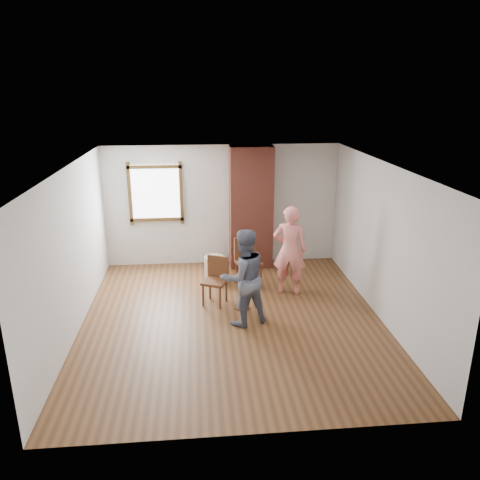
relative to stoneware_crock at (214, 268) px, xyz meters
name	(u,v)px	position (x,y,z in m)	size (l,w,h in m)	color
ground	(232,320)	(0.23, -1.72, -0.25)	(5.50, 5.50, 0.00)	brown
room_shell	(226,207)	(0.17, -1.11, 1.55)	(5.04, 5.52, 2.62)	silver
brick_chimney	(251,208)	(0.83, 0.78, 1.05)	(0.90, 0.50, 2.60)	#9B4737
stoneware_crock	(214,268)	(0.00, 0.00, 0.00)	(0.40, 0.40, 0.51)	tan
dark_pot	(216,264)	(0.07, 0.68, -0.18)	(0.16, 0.16, 0.16)	black
dining_chair_left	(216,278)	(-0.01, -1.01, 0.23)	(0.53, 0.53, 0.86)	brown
dining_chair_right	(247,259)	(0.64, -0.26, 0.28)	(0.55, 0.55, 0.96)	brown
side_table	(242,287)	(0.43, -1.29, 0.15)	(0.40, 0.40, 0.60)	brown
cake_plate	(242,276)	(0.43, -1.29, 0.35)	(0.18, 0.18, 0.01)	white
cake_slice	(243,275)	(0.44, -1.29, 0.38)	(0.08, 0.07, 0.06)	white
man	(244,277)	(0.41, -1.84, 0.56)	(0.79, 0.62, 1.63)	#121B33
person_pink	(290,250)	(1.38, -0.72, 0.60)	(0.62, 0.41, 1.71)	#FA857D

